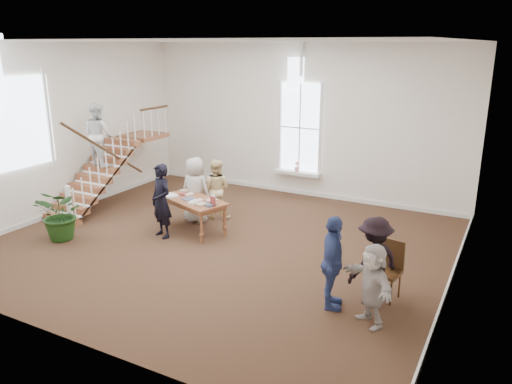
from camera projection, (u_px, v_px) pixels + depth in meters
The scene contains 12 objects.
ground at pixel (222, 243), 11.60m from camera, with size 10.00×10.00×0.00m, color #3F2B19.
room_shell at pixel (298, 182), 15.20m from camera, with size 10.49×10.00×10.00m.
staircase at pixel (101, 150), 13.73m from camera, with size 1.10×4.10×2.92m.
library_table at pixel (193, 202), 12.11m from camera, with size 1.96×1.43×0.89m.
police_officer at pixel (161, 201), 11.73m from camera, with size 0.65×0.43×1.78m, color black.
elderly_woman at pixel (195, 190), 12.75m from camera, with size 0.83×0.54×1.70m, color beige.
person_yellow at pixel (216, 189), 13.05m from camera, with size 0.77×0.60×1.58m, color #F8DB9B.
woman_cluster_a at pixel (332, 263), 8.53m from camera, with size 0.99×0.41×1.68m, color #364783.
woman_cluster_b at pixel (374, 262), 8.65m from camera, with size 1.05×0.60×1.63m, color black.
woman_cluster_c at pixel (372, 285), 8.06m from camera, with size 1.30×0.42×1.41m, color beige.
floor_plant at pixel (62, 214), 11.62m from camera, with size 1.12×0.97×1.25m, color #1A3D13.
side_chair at pixel (389, 266), 8.98m from camera, with size 0.54×0.54×1.07m.
Camera 1 is at (5.78, -9.13, 4.45)m, focal length 35.00 mm.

